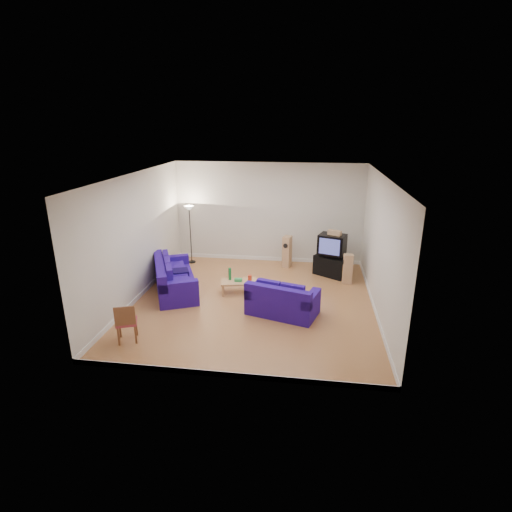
# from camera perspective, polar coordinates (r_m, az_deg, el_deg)

# --- Properties ---
(room) EXTENTS (6.01, 6.51, 3.21)m
(room) POSITION_cam_1_polar(r_m,az_deg,el_deg) (9.75, -0.33, 1.73)
(room) COLOR brown
(room) RESTS_ON ground
(sofa_three_seat) EXTENTS (1.81, 2.46, 0.87)m
(sofa_three_seat) POSITION_cam_1_polar(r_m,az_deg,el_deg) (11.00, -11.78, -3.40)
(sofa_three_seat) COLOR #1A0076
(sofa_three_seat) RESTS_ON ground
(sofa_loveseat) EXTENTS (1.81, 1.33, 0.81)m
(sofa_loveseat) POSITION_cam_1_polar(r_m,az_deg,el_deg) (9.55, 3.71, -6.65)
(sofa_loveseat) COLOR #1A0076
(sofa_loveseat) RESTS_ON ground
(coffee_table) EXTENTS (1.04, 0.67, 0.35)m
(coffee_table) POSITION_cam_1_polar(r_m,az_deg,el_deg) (10.68, -2.44, -3.85)
(coffee_table) COLOR tan
(coffee_table) RESTS_ON ground
(bottle) EXTENTS (0.09, 0.09, 0.33)m
(bottle) POSITION_cam_1_polar(r_m,az_deg,el_deg) (10.70, -3.76, -2.57)
(bottle) COLOR #197233
(bottle) RESTS_ON coffee_table
(tissue_box) EXTENTS (0.20, 0.11, 0.08)m
(tissue_box) POSITION_cam_1_polar(r_m,az_deg,el_deg) (10.62, -2.55, -3.43)
(tissue_box) COLOR green
(tissue_box) RESTS_ON coffee_table
(red_canister) EXTENTS (0.11, 0.11, 0.14)m
(red_canister) POSITION_cam_1_polar(r_m,az_deg,el_deg) (10.68, -0.89, -3.12)
(red_canister) COLOR red
(red_canister) RESTS_ON coffee_table
(remote) EXTENTS (0.16, 0.07, 0.02)m
(remote) POSITION_cam_1_polar(r_m,az_deg,el_deg) (10.52, -0.95, -3.84)
(remote) COLOR black
(remote) RESTS_ON coffee_table
(tv_stand) EXTENTS (1.11, 0.97, 0.59)m
(tv_stand) POSITION_cam_1_polar(r_m,az_deg,el_deg) (12.12, 10.71, -1.38)
(tv_stand) COLOR black
(tv_stand) RESTS_ON ground
(av_receiver) EXTENTS (0.51, 0.47, 0.10)m
(av_receiver) POSITION_cam_1_polar(r_m,az_deg,el_deg) (11.99, 10.94, 0.11)
(av_receiver) COLOR black
(av_receiver) RESTS_ON tv_stand
(television) EXTENTS (0.89, 0.76, 0.58)m
(television) POSITION_cam_1_polar(r_m,az_deg,el_deg) (11.87, 10.82, 1.66)
(television) COLOR black
(television) RESTS_ON av_receiver
(centre_speaker) EXTENTS (0.42, 0.32, 0.14)m
(centre_speaker) POSITION_cam_1_polar(r_m,az_deg,el_deg) (11.76, 11.17, 3.29)
(centre_speaker) COLOR tan
(centre_speaker) RESTS_ON television
(speaker_left) EXTENTS (0.31, 0.35, 1.01)m
(speaker_left) POSITION_cam_1_polar(r_m,az_deg,el_deg) (12.56, 4.45, 0.62)
(speaker_left) COLOR tan
(speaker_left) RESTS_ON ground
(speaker_right) EXTENTS (0.28, 0.21, 0.86)m
(speaker_right) POSITION_cam_1_polar(r_m,az_deg,el_deg) (11.56, 12.96, -1.82)
(speaker_right) COLOR tan
(speaker_right) RESTS_ON ground
(floor_lamp) EXTENTS (0.32, 0.32, 1.88)m
(floor_lamp) POSITION_cam_1_polar(r_m,az_deg,el_deg) (12.84, -9.49, 5.66)
(floor_lamp) COLOR black
(floor_lamp) RESTS_ON ground
(dining_chair) EXTENTS (0.53, 0.53, 0.86)m
(dining_chair) POSITION_cam_1_polar(r_m,az_deg,el_deg) (8.75, -18.07, -8.84)
(dining_chair) COLOR brown
(dining_chair) RESTS_ON ground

